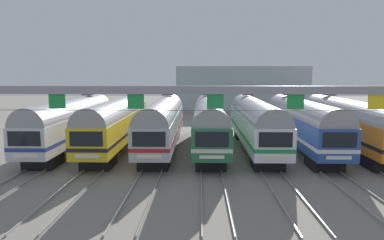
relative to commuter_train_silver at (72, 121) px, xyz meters
The scene contains 11 objects.
ground_plane 13.19m from the commuter_train_silver, ahead, with size 160.00×160.00×0.00m, color gray.
track_bed 21.51m from the commuter_train_silver, 52.77° to the left, with size 27.34×70.00×0.15m.
commuter_train_silver is the anchor object (origin of this frame).
commuter_train_yellow 4.31m from the commuter_train_silver, ahead, with size 2.88×18.06×4.77m.
commuter_train_stainless 8.61m from the commuter_train_silver, ahead, with size 2.88×18.06×5.05m.
commuter_train_green 12.92m from the commuter_train_silver, ahead, with size 2.88×18.06×5.05m.
commuter_train_white 17.22m from the commuter_train_silver, ahead, with size 2.88×18.06×5.05m.
commuter_train_blue 21.53m from the commuter_train_silver, ahead, with size 2.88×18.06×5.05m.
commuter_train_orange 25.83m from the commuter_train_silver, ahead, with size 2.88×18.06×5.05m.
catenary_gantry 18.89m from the commuter_train_silver, 46.26° to the right, with size 31.07×0.44×6.97m.
maintenance_building 43.15m from the commuter_train_silver, 61.98° to the left, with size 25.32×10.00×8.54m, color #9EB2B7.
Camera 1 is at (-0.83, -32.20, 7.11)m, focal length 32.48 mm.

